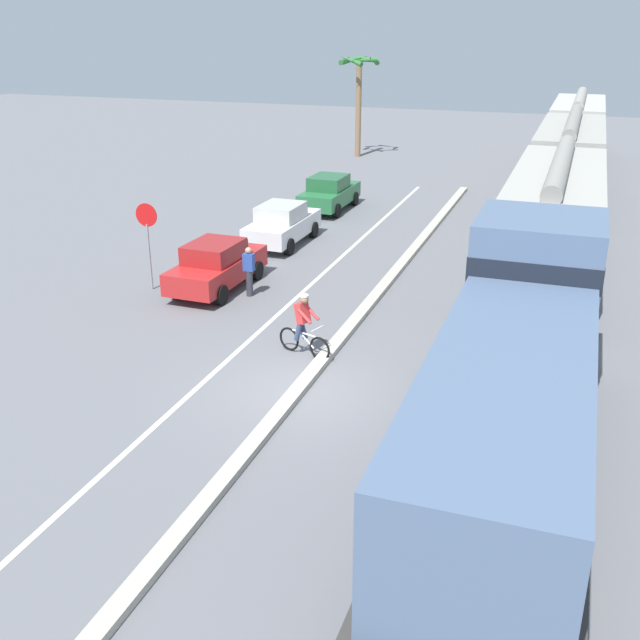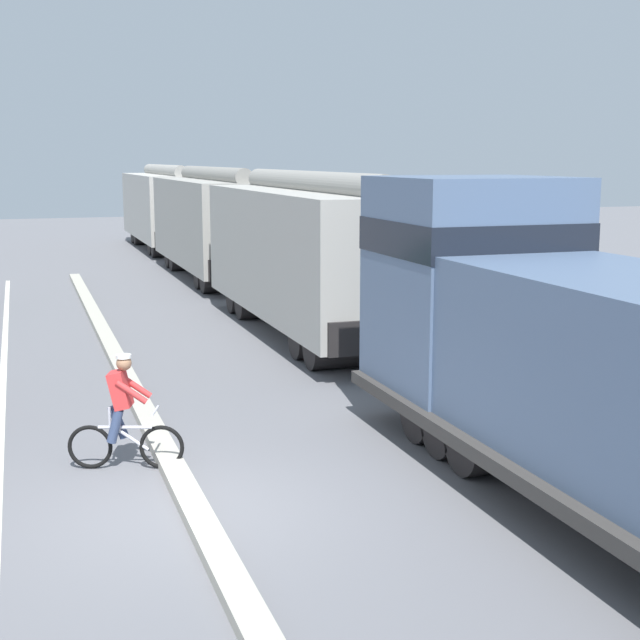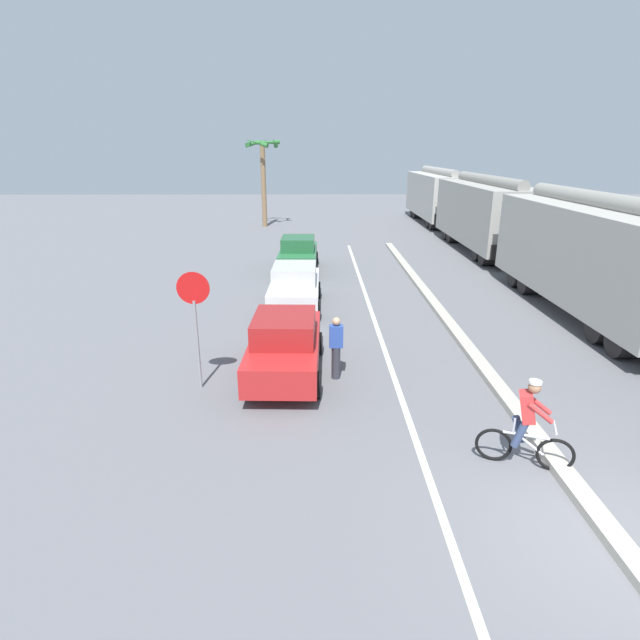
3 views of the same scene
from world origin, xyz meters
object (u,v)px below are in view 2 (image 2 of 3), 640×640
Objects in this scene: hopper_car_lead at (309,254)px; cyclist at (123,415)px; hopper_car_trailing at (165,207)px; locomotive at (602,372)px; hopper_car_middle at (214,223)px.

cyclist is (-5.68, -8.76, -1.26)m from hopper_car_lead.
locomotive is at bearing -90.00° from hopper_car_trailing.
hopper_car_middle and hopper_car_trailing have the same top height.
hopper_car_middle is at bearing -90.00° from hopper_car_trailing.
locomotive is 1.10× the size of hopper_car_trailing.
locomotive is 6.69m from cyclist.
hopper_car_trailing is (0.00, 11.60, 0.00)m from hopper_car_middle.
hopper_car_lead is 1.00× the size of hopper_car_middle.
cyclist is at bearing 149.15° from locomotive.
locomotive is 12.16m from hopper_car_lead.
hopper_car_middle is (0.00, 23.76, 0.28)m from locomotive.
hopper_car_trailing reaches higher than cyclist.
hopper_car_middle is 21.18m from cyclist.
hopper_car_middle is at bearing 90.00° from locomotive.
locomotive reaches higher than hopper_car_middle.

